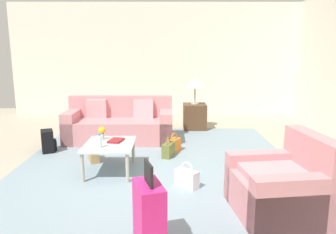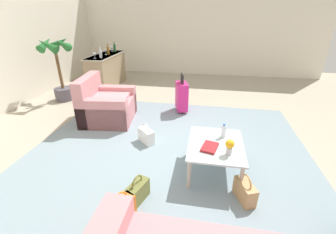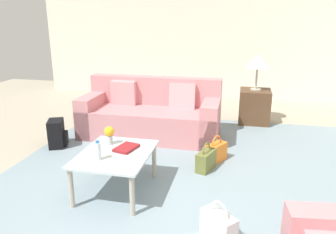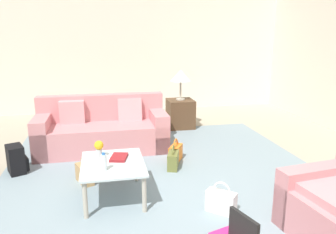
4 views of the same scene
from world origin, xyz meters
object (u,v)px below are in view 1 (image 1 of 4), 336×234
(coffee_table, at_px, (110,147))
(handbag_orange, at_px, (174,145))
(suitcase_magenta, at_px, (149,215))
(side_table, at_px, (195,116))
(flower_vase, at_px, (102,132))
(water_bottle, at_px, (100,141))
(handbag_olive, at_px, (168,150))
(coffee_table_book, at_px, (116,140))
(handbag_white, at_px, (187,178))
(couch, at_px, (120,125))
(handbag_tan, at_px, (94,154))
(armchair, at_px, (285,188))
(backpack_black, at_px, (48,141))
(table_lamp, at_px, (195,83))

(coffee_table, height_order, handbag_orange, coffee_table)
(suitcase_magenta, bearing_deg, side_table, 170.54)
(coffee_table, height_order, flower_vase, flower_vase)
(water_bottle, bearing_deg, handbag_olive, 132.95)
(coffee_table_book, distance_m, handbag_white, 1.30)
(suitcase_magenta, bearing_deg, coffee_table_book, -163.70)
(couch, distance_m, coffee_table, 1.80)
(couch, bearing_deg, handbag_white, 27.38)
(water_bottle, xyz_separation_m, handbag_orange, (-1.19, 1.08, -0.41))
(water_bottle, xyz_separation_m, flower_vase, (-0.42, -0.05, 0.03))
(handbag_olive, bearing_deg, suitcase_magenta, -3.79)
(handbag_tan, bearing_deg, armchair, 55.02)
(water_bottle, distance_m, handbag_white, 1.34)
(side_table, distance_m, backpack_black, 3.32)
(flower_vase, bearing_deg, armchair, 56.98)
(flower_vase, bearing_deg, handbag_tan, -141.61)
(suitcase_magenta, height_order, handbag_tan, suitcase_magenta)
(side_table, xyz_separation_m, table_lamp, (-0.00, 0.00, 0.78))
(handbag_orange, bearing_deg, side_table, 163.97)
(suitcase_magenta, bearing_deg, coffee_table, -160.71)
(flower_vase, relative_size, table_lamp, 0.34)
(coffee_table, xyz_separation_m, handbag_orange, (-0.99, 0.98, -0.25))
(coffee_table_book, relative_size, side_table, 0.46)
(water_bottle, relative_size, backpack_black, 0.51)
(flower_vase, xyz_separation_m, backpack_black, (-0.78, -1.14, -0.37))
(flower_vase, xyz_separation_m, suitcase_magenta, (2.22, 0.85, -0.21))
(water_bottle, bearing_deg, coffee_table_book, 150.64)
(coffee_table, bearing_deg, table_lamp, 151.82)
(backpack_black, bearing_deg, handbag_olive, 82.34)
(coffee_table, xyz_separation_m, handbag_tan, (-0.48, -0.36, -0.25))
(coffee_table, height_order, coffee_table_book, coffee_table_book)
(armchair, xyz_separation_m, suitcase_magenta, (0.71, -1.47, 0.06))
(side_table, distance_m, handbag_orange, 1.89)
(coffee_table_book, distance_m, flower_vase, 0.27)
(table_lamp, distance_m, handbag_olive, 2.37)
(handbag_tan, height_order, handbag_white, same)
(coffee_table, distance_m, handbag_white, 1.29)
(couch, relative_size, flower_vase, 10.32)
(couch, height_order, handbag_olive, couch)
(handbag_tan, bearing_deg, handbag_white, 54.57)
(armchair, distance_m, handbag_olive, 2.39)
(water_bottle, distance_m, handbag_olive, 1.40)
(water_bottle, bearing_deg, side_table, 151.93)
(handbag_orange, relative_size, handbag_white, 1.00)
(couch, xyz_separation_m, armchair, (3.08, 2.27, -0.01))
(side_table, relative_size, handbag_olive, 1.63)
(armchair, height_order, coffee_table_book, armchair)
(handbag_white, bearing_deg, side_table, 173.65)
(side_table, xyz_separation_m, backpack_black, (1.80, -2.79, -0.10))
(water_bottle, height_order, handbag_orange, water_bottle)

